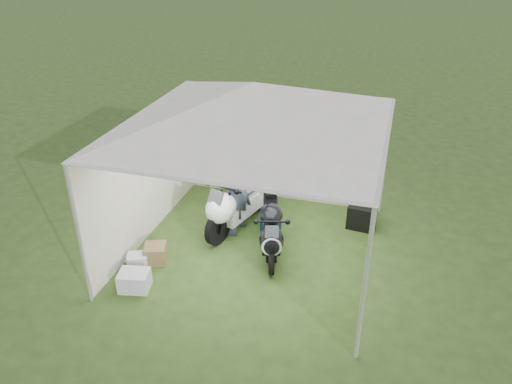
% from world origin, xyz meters
% --- Properties ---
extents(ground, '(80.00, 80.00, 0.00)m').
position_xyz_m(ground, '(0.00, 0.00, 0.00)').
color(ground, '#2B411A').
rests_on(ground, ground).
extents(canopy_tent, '(5.66, 5.66, 3.00)m').
position_xyz_m(canopy_tent, '(-0.00, 0.03, 2.58)').
color(canopy_tent, silver).
rests_on(canopy_tent, ground).
extents(motorcycle_white, '(0.91, 2.12, 1.07)m').
position_xyz_m(motorcycle_white, '(-0.50, 0.62, 0.60)').
color(motorcycle_white, black).
rests_on(motorcycle_white, ground).
extents(motorcycle_black, '(0.73, 1.77, 0.89)m').
position_xyz_m(motorcycle_black, '(0.31, -0.03, 0.50)').
color(motorcycle_black, black).
rests_on(motorcycle_black, ground).
extents(paddock_stand, '(0.45, 0.35, 0.30)m').
position_xyz_m(paddock_stand, '(0.09, 0.76, 0.15)').
color(paddock_stand, '#1348B6').
rests_on(paddock_stand, ground).
extents(person_dark_jacket, '(0.97, 0.83, 1.75)m').
position_xyz_m(person_dark_jacket, '(-0.66, 1.40, 0.87)').
color(person_dark_jacket, black).
rests_on(person_dark_jacket, ground).
extents(person_blue_jacket, '(0.56, 0.78, 2.01)m').
position_xyz_m(person_blue_jacket, '(-0.50, 0.50, 1.00)').
color(person_blue_jacket, slate).
rests_on(person_blue_jacket, ground).
extents(equipment_box, '(0.50, 0.42, 0.46)m').
position_xyz_m(equipment_box, '(1.70, 1.28, 0.23)').
color(equipment_box, black).
rests_on(equipment_box, ground).
extents(crate_0, '(0.53, 0.45, 0.31)m').
position_xyz_m(crate_0, '(-1.49, -1.57, 0.15)').
color(crate_0, silver).
rests_on(crate_0, ground).
extents(crate_1, '(0.45, 0.45, 0.32)m').
position_xyz_m(crate_1, '(-1.50, -0.82, 0.16)').
color(crate_1, brown).
rests_on(crate_1, ground).
extents(crate_2, '(0.40, 0.38, 0.24)m').
position_xyz_m(crate_2, '(-1.72, -1.04, 0.12)').
color(crate_2, silver).
rests_on(crate_2, ground).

